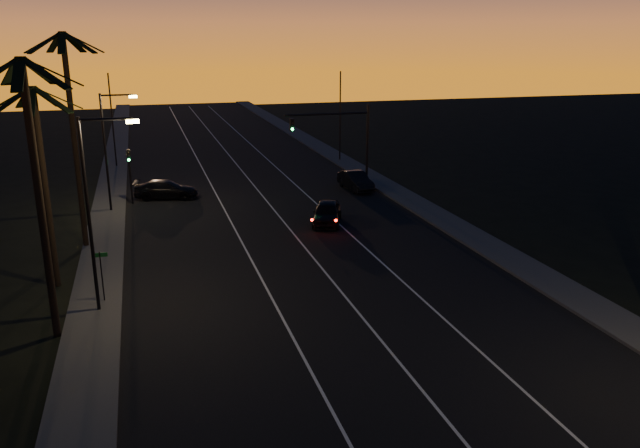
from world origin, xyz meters
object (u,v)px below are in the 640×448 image
object	(u,v)px
signal_mast	(340,132)
cross_car	(166,189)
lead_car	(327,213)
right_car	(356,181)

from	to	relation	value
signal_mast	cross_car	xyz separation A→B (m)	(-14.04, 0.94, -4.05)
signal_mast	lead_car	distance (m)	10.74
signal_mast	cross_car	distance (m)	14.65
lead_car	cross_car	distance (m)	14.35
lead_car	right_car	distance (m)	10.18
right_car	cross_car	distance (m)	15.35
right_car	cross_car	xyz separation A→B (m)	(-15.30, 1.33, -0.03)
signal_mast	cross_car	world-z (taller)	signal_mast
lead_car	signal_mast	bearing A→B (deg)	67.14
cross_car	lead_car	bearing A→B (deg)	-44.86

